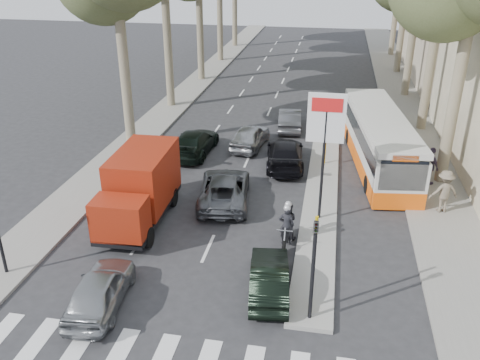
% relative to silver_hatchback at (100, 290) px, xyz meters
% --- Properties ---
extents(ground, '(120.00, 120.00, 0.00)m').
position_rel_silver_hatchback_xyz_m(ground, '(3.50, 2.00, -0.64)').
color(ground, '#28282B').
rests_on(ground, ground).
extents(sidewalk_right, '(3.20, 70.00, 0.12)m').
position_rel_silver_hatchback_xyz_m(sidewalk_right, '(12.10, 27.00, -0.58)').
color(sidewalk_right, gray).
rests_on(sidewalk_right, ground).
extents(median_left, '(2.40, 64.00, 0.12)m').
position_rel_silver_hatchback_xyz_m(median_left, '(-4.50, 30.00, -0.58)').
color(median_left, gray).
rests_on(median_left, ground).
extents(traffic_island, '(1.50, 26.00, 0.16)m').
position_rel_silver_hatchback_xyz_m(traffic_island, '(6.75, 13.00, -0.56)').
color(traffic_island, gray).
rests_on(traffic_island, ground).
extents(billboard, '(1.50, 12.10, 5.60)m').
position_rel_silver_hatchback_xyz_m(billboard, '(6.75, 7.00, 3.06)').
color(billboard, yellow).
rests_on(billboard, ground).
extents(traffic_light_island, '(0.16, 0.41, 3.60)m').
position_rel_silver_hatchback_xyz_m(traffic_light_island, '(6.75, 0.50, 1.84)').
color(traffic_light_island, black).
rests_on(traffic_light_island, ground).
extents(silver_hatchback, '(1.89, 3.92, 1.29)m').
position_rel_silver_hatchback_xyz_m(silver_hatchback, '(0.00, 0.00, 0.00)').
color(silver_hatchback, '#95989C').
rests_on(silver_hatchback, ground).
extents(dark_hatchback, '(1.71, 3.76, 1.20)m').
position_rel_silver_hatchback_xyz_m(dark_hatchback, '(5.30, 1.74, -0.05)').
color(dark_hatchback, black).
rests_on(dark_hatchback, ground).
extents(queue_car_a, '(2.81, 4.99, 1.31)m').
position_rel_silver_hatchback_xyz_m(queue_car_a, '(2.40, 8.00, 0.01)').
color(queue_car_a, '#515459').
rests_on(queue_car_a, ground).
extents(queue_car_b, '(2.42, 4.90, 1.37)m').
position_rel_silver_hatchback_xyz_m(queue_car_b, '(4.68, 12.66, 0.04)').
color(queue_car_b, black).
rests_on(queue_car_b, ground).
extents(queue_car_c, '(2.07, 4.14, 1.36)m').
position_rel_silver_hatchback_xyz_m(queue_car_c, '(2.40, 15.00, 0.03)').
color(queue_car_c, '#9DA0A5').
rests_on(queue_car_c, ground).
extents(queue_car_d, '(1.73, 4.09, 1.31)m').
position_rel_silver_hatchback_xyz_m(queue_car_d, '(4.36, 18.62, 0.01)').
color(queue_car_d, '#46484D').
rests_on(queue_car_d, ground).
extents(queue_car_e, '(2.07, 4.74, 1.36)m').
position_rel_silver_hatchback_xyz_m(queue_car_e, '(-0.50, 13.42, 0.03)').
color(queue_car_e, black).
rests_on(queue_car_e, ground).
extents(red_truck, '(2.26, 5.59, 2.95)m').
position_rel_silver_hatchback_xyz_m(red_truck, '(-0.71, 5.69, 0.92)').
color(red_truck, black).
rests_on(red_truck, ground).
extents(city_bus, '(3.63, 10.79, 2.79)m').
position_rel_silver_hatchback_xyz_m(city_bus, '(9.50, 13.64, 0.82)').
color(city_bus, '#F45B0D').
rests_on(city_bus, ground).
extents(motorcycle, '(0.75, 2.09, 1.78)m').
position_rel_silver_hatchback_xyz_m(motorcycle, '(5.55, 5.04, 0.16)').
color(motorcycle, black).
rests_on(motorcycle, ground).
extents(pedestrian_near, '(1.00, 1.22, 1.88)m').
position_rel_silver_hatchback_xyz_m(pedestrian_near, '(11.83, 11.47, 0.41)').
color(pedestrian_near, '#382D43').
rests_on(pedestrian_near, sidewalk_right).
extents(pedestrian_far, '(1.34, 0.85, 1.93)m').
position_rel_silver_hatchback_xyz_m(pedestrian_far, '(11.99, 8.64, 0.44)').
color(pedestrian_far, '#6E6252').
rests_on(pedestrian_far, sidewalk_right).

